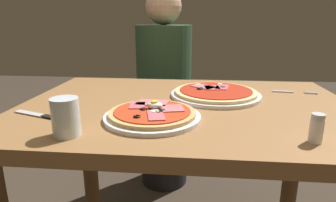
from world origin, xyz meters
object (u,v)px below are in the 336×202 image
object	(u,v)px
pizza_across_left	(215,93)
diner_person	(164,97)
fork	(291,92)
knife	(45,116)
salt_shaker	(317,129)
dining_table	(186,141)
water_glass_near	(66,119)
pizza_foreground	(153,115)

from	to	relation	value
pizza_across_left	diner_person	xyz separation A→B (m)	(-0.26, 0.66, -0.20)
fork	knife	distance (m)	0.85
knife	salt_shaker	xyz separation A→B (m)	(0.69, -0.10, 0.03)
dining_table	water_glass_near	xyz separation A→B (m)	(-0.27, -0.29, 0.17)
dining_table	pizza_across_left	size ratio (longest dim) A/B	3.40
dining_table	water_glass_near	size ratio (longest dim) A/B	11.72
pizza_foreground	water_glass_near	size ratio (longest dim) A/B	2.92
diner_person	fork	bearing A→B (deg)	133.30
pizza_foreground	salt_shaker	world-z (taller)	salt_shaker
dining_table	knife	world-z (taller)	knife
dining_table	salt_shaker	xyz separation A→B (m)	(0.30, -0.28, 0.17)
pizza_foreground	fork	bearing A→B (deg)	35.71
dining_table	pizza_across_left	distance (m)	0.20
salt_shaker	diner_person	xyz separation A→B (m)	(-0.45, 1.03, -0.22)
fork	dining_table	bearing A→B (deg)	-154.62
fork	diner_person	distance (m)	0.81
dining_table	fork	world-z (taller)	fork
dining_table	pizza_across_left	bearing A→B (deg)	44.67
fork	knife	size ratio (longest dim) A/B	0.83
dining_table	diner_person	distance (m)	0.77
knife	diner_person	bearing A→B (deg)	75.86
knife	diner_person	xyz separation A→B (m)	(0.23, 0.93, -0.19)
water_glass_near	diner_person	distance (m)	1.08
pizza_across_left	dining_table	bearing A→B (deg)	-135.33
pizza_across_left	diner_person	world-z (taller)	diner_person
water_glass_near	salt_shaker	bearing A→B (deg)	1.44
pizza_across_left	fork	xyz separation A→B (m)	(0.28, 0.08, -0.01)
pizza_foreground	dining_table	bearing A→B (deg)	60.60
water_glass_near	knife	xyz separation A→B (m)	(-0.12, 0.12, -0.04)
pizza_foreground	salt_shaker	distance (m)	0.40
pizza_foreground	pizza_across_left	bearing A→B (deg)	53.68
dining_table	pizza_foreground	xyz separation A→B (m)	(-0.09, -0.16, 0.15)
knife	salt_shaker	distance (m)	0.70
dining_table	pizza_foreground	bearing A→B (deg)	-119.40
pizza_foreground	salt_shaker	bearing A→B (deg)	-17.19
pizza_across_left	salt_shaker	xyz separation A→B (m)	(0.20, -0.37, 0.02)
knife	dining_table	bearing A→B (deg)	23.65
pizza_foreground	fork	xyz separation A→B (m)	(0.47, 0.34, -0.01)
dining_table	diner_person	xyz separation A→B (m)	(-0.16, 0.76, -0.06)
water_glass_near	knife	size ratio (longest dim) A/B	0.48
pizza_across_left	water_glass_near	distance (m)	0.54
dining_table	diner_person	size ratio (longest dim) A/B	0.91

